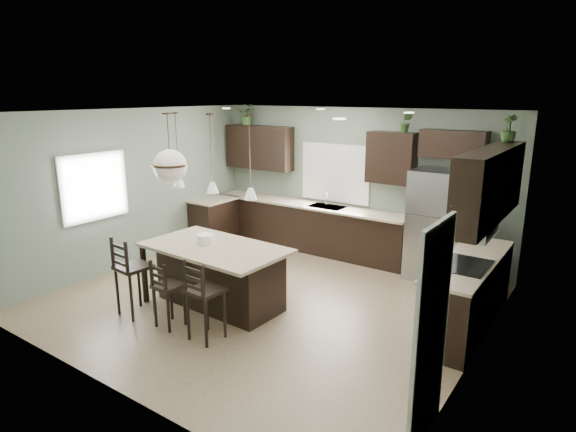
# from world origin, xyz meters

# --- Properties ---
(ground) EXTENTS (6.00, 6.00, 0.00)m
(ground) POSITION_xyz_m (0.00, 0.00, 0.00)
(ground) COLOR #9E8466
(ground) RESTS_ON ground
(pantry_door) EXTENTS (0.04, 0.82, 2.04)m
(pantry_door) POSITION_xyz_m (2.98, -1.55, 1.02)
(pantry_door) COLOR white
(pantry_door) RESTS_ON ground
(window_back) EXTENTS (1.35, 0.02, 1.00)m
(window_back) POSITION_xyz_m (-0.40, 2.73, 1.55)
(window_back) COLOR white
(window_back) RESTS_ON room_shell
(window_left) EXTENTS (0.02, 1.10, 1.00)m
(window_left) POSITION_xyz_m (-2.98, -0.80, 1.55)
(window_left) COLOR white
(window_left) RESTS_ON room_shell
(left_return_cabs) EXTENTS (0.60, 0.90, 0.90)m
(left_return_cabs) POSITION_xyz_m (-2.70, 1.70, 0.45)
(left_return_cabs) COLOR black
(left_return_cabs) RESTS_ON ground
(left_return_countertop) EXTENTS (0.66, 0.96, 0.04)m
(left_return_countertop) POSITION_xyz_m (-2.68, 1.70, 0.92)
(left_return_countertop) COLOR #C2B193
(left_return_countertop) RESTS_ON left_return_cabs
(back_lower_cabs) EXTENTS (4.20, 0.60, 0.90)m
(back_lower_cabs) POSITION_xyz_m (-0.85, 2.45, 0.45)
(back_lower_cabs) COLOR black
(back_lower_cabs) RESTS_ON ground
(back_countertop) EXTENTS (4.20, 0.66, 0.04)m
(back_countertop) POSITION_xyz_m (-0.85, 2.43, 0.92)
(back_countertop) COLOR #C2B193
(back_countertop) RESTS_ON back_lower_cabs
(sink_inset) EXTENTS (0.70, 0.45, 0.01)m
(sink_inset) POSITION_xyz_m (-0.40, 2.43, 0.94)
(sink_inset) COLOR gray
(sink_inset) RESTS_ON back_countertop
(faucet) EXTENTS (0.02, 0.02, 0.28)m
(faucet) POSITION_xyz_m (-0.40, 2.40, 1.08)
(faucet) COLOR silver
(faucet) RESTS_ON back_countertop
(back_upper_left) EXTENTS (1.55, 0.34, 0.90)m
(back_upper_left) POSITION_xyz_m (-2.15, 2.58, 1.95)
(back_upper_left) COLOR black
(back_upper_left) RESTS_ON room_shell
(back_upper_right) EXTENTS (0.85, 0.34, 0.90)m
(back_upper_right) POSITION_xyz_m (0.80, 2.58, 1.95)
(back_upper_right) COLOR black
(back_upper_right) RESTS_ON room_shell
(fridge_header) EXTENTS (1.05, 0.34, 0.45)m
(fridge_header) POSITION_xyz_m (1.85, 2.58, 2.25)
(fridge_header) COLOR black
(fridge_header) RESTS_ON room_shell
(right_lower_cabs) EXTENTS (0.60, 2.35, 0.90)m
(right_lower_cabs) POSITION_xyz_m (2.70, 0.87, 0.45)
(right_lower_cabs) COLOR black
(right_lower_cabs) RESTS_ON ground
(right_countertop) EXTENTS (0.66, 2.35, 0.04)m
(right_countertop) POSITION_xyz_m (2.68, 0.87, 0.92)
(right_countertop) COLOR #C2B193
(right_countertop) RESTS_ON right_lower_cabs
(cooktop) EXTENTS (0.58, 0.75, 0.02)m
(cooktop) POSITION_xyz_m (2.68, 0.60, 0.94)
(cooktop) COLOR black
(cooktop) RESTS_ON right_countertop
(wall_oven_front) EXTENTS (0.01, 0.72, 0.60)m
(wall_oven_front) POSITION_xyz_m (2.40, 0.60, 0.45)
(wall_oven_front) COLOR gray
(wall_oven_front) RESTS_ON right_lower_cabs
(right_upper_cabs) EXTENTS (0.34, 2.35, 0.90)m
(right_upper_cabs) POSITION_xyz_m (2.83, 0.87, 1.95)
(right_upper_cabs) COLOR black
(right_upper_cabs) RESTS_ON room_shell
(microwave) EXTENTS (0.40, 0.75, 0.40)m
(microwave) POSITION_xyz_m (2.78, 0.60, 1.55)
(microwave) COLOR gray
(microwave) RESTS_ON right_upper_cabs
(refrigerator) EXTENTS (0.90, 0.74, 1.85)m
(refrigerator) POSITION_xyz_m (1.78, 2.35, 0.93)
(refrigerator) COLOR #9C9CA4
(refrigerator) RESTS_ON ground
(kitchen_island) EXTENTS (2.13, 1.26, 0.92)m
(kitchen_island) POSITION_xyz_m (-0.49, -0.59, 0.46)
(kitchen_island) COLOR black
(kitchen_island) RESTS_ON ground
(serving_dish) EXTENTS (0.24, 0.24, 0.14)m
(serving_dish) POSITION_xyz_m (-0.69, -0.59, 0.99)
(serving_dish) COLOR white
(serving_dish) RESTS_ON kitchen_island
(bar_stool_left) EXTENTS (0.47, 0.47, 1.16)m
(bar_stool_left) POSITION_xyz_m (-1.24, -1.44, 0.58)
(bar_stool_left) COLOR black
(bar_stool_left) RESTS_ON ground
(bar_stool_center) EXTENTS (0.37, 0.37, 0.95)m
(bar_stool_center) POSITION_xyz_m (-0.56, -1.42, 0.48)
(bar_stool_center) COLOR black
(bar_stool_center) RESTS_ON ground
(bar_stool_right) EXTENTS (0.42, 0.42, 1.08)m
(bar_stool_right) POSITION_xyz_m (0.09, -1.39, 0.54)
(bar_stool_right) COLOR black
(bar_stool_right) RESTS_ON ground
(pendant_left) EXTENTS (0.17, 0.17, 1.10)m
(pendant_left) POSITION_xyz_m (-1.19, -0.57, 2.25)
(pendant_left) COLOR white
(pendant_left) RESTS_ON room_shell
(pendant_center) EXTENTS (0.17, 0.17, 1.10)m
(pendant_center) POSITION_xyz_m (-0.49, -0.59, 2.25)
(pendant_center) COLOR silver
(pendant_center) RESTS_ON room_shell
(pendant_right) EXTENTS (0.17, 0.17, 1.10)m
(pendant_right) POSITION_xyz_m (0.21, -0.62, 2.25)
(pendant_right) COLOR white
(pendant_right) RESTS_ON room_shell
(chandelier) EXTENTS (0.52, 0.52, 0.99)m
(chandelier) POSITION_xyz_m (-1.11, -0.79, 2.31)
(chandelier) COLOR beige
(chandelier) RESTS_ON room_shell
(plant_back_left) EXTENTS (0.48, 0.44, 0.44)m
(plant_back_left) POSITION_xyz_m (-2.43, 2.55, 2.62)
(plant_back_left) COLOR #335A27
(plant_back_left) RESTS_ON back_upper_left
(plant_back_right) EXTENTS (0.23, 0.21, 0.36)m
(plant_back_right) POSITION_xyz_m (1.05, 2.55, 2.58)
(plant_back_right) COLOR #2E4E22
(plant_back_right) RESTS_ON back_upper_right
(plant_right_wall) EXTENTS (0.27, 0.27, 0.37)m
(plant_right_wall) POSITION_xyz_m (2.80, 1.81, 2.59)
(plant_right_wall) COLOR #2E4F22
(plant_right_wall) RESTS_ON right_upper_cabs
(room_shell) EXTENTS (6.00, 6.00, 6.00)m
(room_shell) POSITION_xyz_m (0.00, 0.00, 1.70)
(room_shell) COLOR slate
(room_shell) RESTS_ON ground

